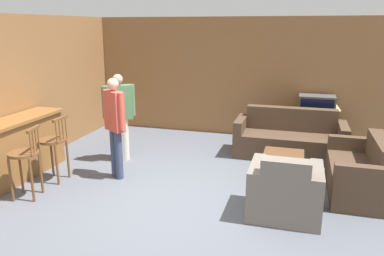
{
  "coord_description": "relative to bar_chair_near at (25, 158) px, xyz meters",
  "views": [
    {
      "loc": [
        1.51,
        -4.57,
        2.41
      ],
      "look_at": [
        -0.08,
        0.88,
        0.85
      ],
      "focal_mm": 35.0,
      "sensor_mm": 36.0,
      "label": 1
    }
  ],
  "objects": [
    {
      "name": "person_by_window",
      "position": [
        0.59,
        1.78,
        0.3
      ],
      "size": [
        0.47,
        0.44,
        1.59
      ],
      "color": "silver",
      "rests_on": "ground_plane"
    },
    {
      "name": "wall_left",
      "position": [
        -0.98,
        1.78,
        0.71
      ],
      "size": [
        0.08,
        8.67,
        2.6
      ],
      "color": "olive",
      "rests_on": "ground_plane"
    },
    {
      "name": "tv_unit",
      "position": [
        4.02,
        3.78,
        -0.33
      ],
      "size": [
        1.0,
        0.53,
        0.52
      ],
      "color": "#513823",
      "rests_on": "ground_plane"
    },
    {
      "name": "ground_plane",
      "position": [
        2.16,
        0.45,
        -0.59
      ],
      "size": [
        24.0,
        24.0,
        0.0
      ],
      "primitive_type": "plane",
      "color": "#565B66"
    },
    {
      "name": "tv",
      "position": [
        4.02,
        3.77,
        0.19
      ],
      "size": [
        0.71,
        0.43,
        0.52
      ],
      "color": "#4C4C4C",
      "rests_on": "tv_unit"
    },
    {
      "name": "person_by_counter",
      "position": [
        0.89,
        1.03,
        0.34
      ],
      "size": [
        0.44,
        0.35,
        1.63
      ],
      "color": "#384260",
      "rests_on": "ground_plane"
    },
    {
      "name": "bar_chair_near",
      "position": [
        0.0,
        0.0,
        0.0
      ],
      "size": [
        0.52,
        0.52,
        1.05
      ],
      "color": "brown",
      "rests_on": "ground_plane"
    },
    {
      "name": "armchair_near",
      "position": [
        3.58,
        0.46,
        -0.27
      ],
      "size": [
        0.91,
        0.81,
        0.87
      ],
      "color": "#70665B",
      "rests_on": "ground_plane"
    },
    {
      "name": "table_lamp",
      "position": [
        4.35,
        3.78,
        0.24
      ],
      "size": [
        0.3,
        0.3,
        0.42
      ],
      "color": "brown",
      "rests_on": "tv_unit"
    },
    {
      "name": "couch_far",
      "position": [
        3.54,
        2.89,
        -0.27
      ],
      "size": [
        2.02,
        0.85,
        0.89
      ],
      "color": "#4C3828",
      "rests_on": "ground_plane"
    },
    {
      "name": "bar_chair_mid",
      "position": [
        0.0,
        0.65,
        0.0
      ],
      "size": [
        0.43,
        0.43,
        1.05
      ],
      "color": "brown",
      "rests_on": "ground_plane"
    },
    {
      "name": "wall_back",
      "position": [
        2.16,
        4.12,
        0.71
      ],
      "size": [
        9.4,
        0.08,
        2.6
      ],
      "color": "olive",
      "rests_on": "ground_plane"
    },
    {
      "name": "bar_counter",
      "position": [
        -0.64,
        0.35,
        -0.1
      ],
      "size": [
        0.55,
        2.29,
        0.98
      ],
      "color": "brown",
      "rests_on": "ground_plane"
    },
    {
      "name": "coffee_table",
      "position": [
        3.49,
        1.69,
        -0.25
      ],
      "size": [
        0.64,
        0.87,
        0.4
      ],
      "color": "brown",
      "rests_on": "ground_plane"
    },
    {
      "name": "loveseat_right",
      "position": [
        4.61,
        1.48,
        -0.27
      ],
      "size": [
        0.78,
        1.52,
        0.85
      ],
      "color": "#4C3828",
      "rests_on": "ground_plane"
    }
  ]
}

